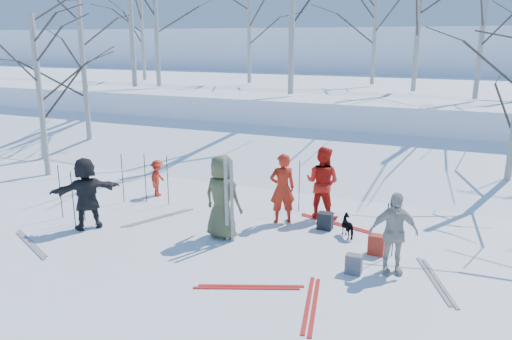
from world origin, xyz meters
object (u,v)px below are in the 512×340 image
at_px(skier_olive_center, 222,197).
at_px(skier_grey_west, 86,193).
at_px(dog, 349,226).
at_px(skier_cream_east, 393,233).
at_px(skier_red_north, 282,188).
at_px(backpack_grey, 354,264).
at_px(skier_red_seated, 158,178).
at_px(skier_redor_behind, 322,182).
at_px(backpack_dark, 325,221).
at_px(backpack_red, 376,245).

height_order(skier_olive_center, skier_grey_west, skier_olive_center).
bearing_deg(skier_grey_west, skier_olive_center, 144.53).
bearing_deg(skier_grey_west, dog, 149.07).
distance_m(skier_olive_center, skier_cream_east, 3.75).
height_order(skier_red_north, backpack_grey, skier_red_north).
bearing_deg(skier_red_north, skier_red_seated, -41.85).
height_order(skier_redor_behind, skier_grey_west, skier_redor_behind).
distance_m(skier_redor_behind, dog, 1.50).
height_order(skier_red_north, skier_redor_behind, skier_redor_behind).
relative_size(skier_grey_west, dog, 2.90).
bearing_deg(skier_red_seated, backpack_grey, -123.98).
xyz_separation_m(skier_cream_east, dog, (-1.14, 1.42, -0.55)).
bearing_deg(backpack_dark, skier_redor_behind, 112.19).
relative_size(skier_red_seated, backpack_dark, 2.60).
relative_size(skier_redor_behind, backpack_red, 4.26).
xyz_separation_m(dog, backpack_grey, (0.50, -1.76, -0.06)).
relative_size(skier_red_north, skier_cream_east, 1.07).
distance_m(skier_red_north, skier_red_seated, 4.00).
bearing_deg(skier_red_north, backpack_dark, 144.78).
relative_size(skier_cream_east, backpack_grey, 4.19).
relative_size(skier_olive_center, skier_red_north, 1.10).
distance_m(skier_olive_center, backpack_grey, 3.25).
distance_m(skier_red_north, dog, 1.82).
relative_size(skier_redor_behind, backpack_dark, 4.48).
xyz_separation_m(skier_redor_behind, dog, (0.93, -0.99, -0.65)).
height_order(skier_red_north, skier_grey_west, same).
distance_m(skier_red_north, backpack_red, 2.70).
height_order(skier_red_seated, backpack_dark, skier_red_seated).
bearing_deg(backpack_red, backpack_dark, 144.75).
height_order(skier_cream_east, dog, skier_cream_east).
height_order(skier_red_seated, dog, skier_red_seated).
bearing_deg(skier_red_north, backpack_grey, 103.68).
xyz_separation_m(skier_red_north, dog, (1.70, -0.27, -0.60)).
height_order(skier_olive_center, backpack_dark, skier_olive_center).
bearing_deg(backpack_dark, backpack_red, -35.25).
bearing_deg(backpack_dark, backpack_grey, -60.91).
bearing_deg(dog, skier_cream_east, 88.38).
bearing_deg(skier_grey_west, backpack_grey, 131.97).
bearing_deg(skier_cream_east, dog, 104.30).
relative_size(skier_red_north, skier_redor_behind, 0.95).
distance_m(skier_redor_behind, skier_cream_east, 3.18).
bearing_deg(skier_olive_center, backpack_dark, -136.83).
relative_size(skier_red_north, backpack_red, 4.06).
bearing_deg(backpack_red, skier_red_seated, 166.19).
relative_size(skier_redor_behind, skier_grey_west, 1.05).
xyz_separation_m(backpack_red, backpack_dark, (-1.35, 0.95, -0.01)).
xyz_separation_m(skier_red_seated, skier_cream_east, (6.77, -2.28, 0.28)).
bearing_deg(skier_red_seated, skier_cream_east, -119.46).
distance_m(skier_cream_east, backpack_red, 1.01).
distance_m(skier_grey_west, backpack_red, 6.59).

